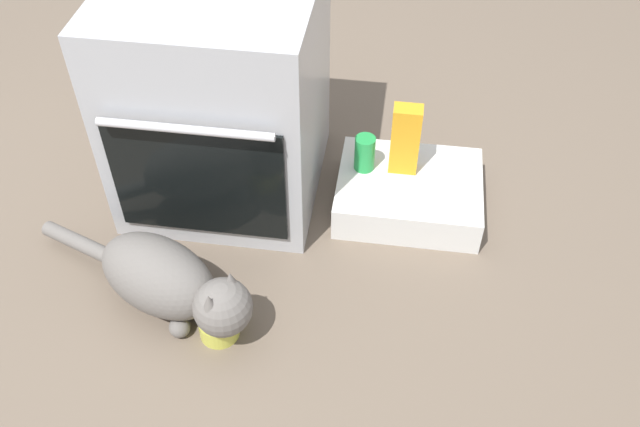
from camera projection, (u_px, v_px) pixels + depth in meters
ground at (196, 261)px, 2.13m from camera, size 8.00×8.00×0.00m
oven at (220, 96)px, 2.13m from camera, size 0.60×0.64×0.71m
pantry_cabinet at (409, 193)px, 2.26m from camera, size 0.46×0.37×0.12m
food_bowl at (219, 326)px, 1.92m from camera, size 0.11×0.11×0.08m
cat at (169, 281)px, 1.91m from camera, size 0.73×0.39×0.23m
juice_carton at (405, 139)px, 2.16m from camera, size 0.09×0.06×0.24m
soda_can at (365, 153)px, 2.21m from camera, size 0.07×0.07×0.12m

